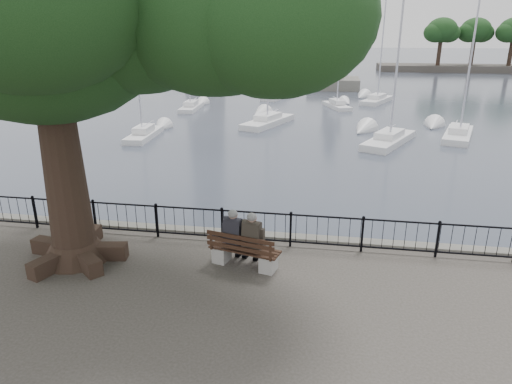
% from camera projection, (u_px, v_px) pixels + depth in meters
% --- Properties ---
extents(harbor, '(260.00, 260.00, 1.20)m').
position_uv_depth(harbor, '(259.00, 251.00, 13.94)').
color(harbor, '#5D5A51').
rests_on(harbor, ground).
extents(railing, '(22.06, 0.06, 1.00)m').
position_uv_depth(railing, '(256.00, 226.00, 13.13)').
color(railing, black).
rests_on(railing, ground).
extents(bench, '(1.96, 1.00, 0.99)m').
position_uv_depth(bench, '(244.00, 254.00, 11.92)').
color(bench, gray).
rests_on(bench, ground).
extents(person_left, '(0.57, 0.85, 1.57)m').
position_uv_depth(person_left, '(236.00, 238.00, 11.99)').
color(person_left, black).
rests_on(person_left, ground).
extents(person_right, '(0.57, 0.85, 1.57)m').
position_uv_depth(person_right, '(254.00, 241.00, 11.79)').
color(person_right, black).
rests_on(person_right, ground).
extents(lion_monument, '(6.31, 6.31, 9.22)m').
position_uv_depth(lion_monument, '(334.00, 69.00, 56.67)').
color(lion_monument, '#5D5A51').
rests_on(lion_monument, ground).
extents(sailboat_a, '(1.64, 4.88, 8.50)m').
position_uv_depth(sailboat_a, '(144.00, 134.00, 30.95)').
color(sailboat_a, white).
rests_on(sailboat_a, ground).
extents(sailboat_b, '(3.65, 6.26, 13.47)m').
position_uv_depth(sailboat_b, '(268.00, 120.00, 35.16)').
color(sailboat_b, white).
rests_on(sailboat_b, ground).
extents(sailboat_c, '(4.04, 6.19, 10.77)m').
position_uv_depth(sailboat_c, '(389.00, 139.00, 29.24)').
color(sailboat_c, white).
rests_on(sailboat_c, ground).
extents(sailboat_d, '(3.22, 5.91, 10.41)m').
position_uv_depth(sailboat_d, '(458.00, 134.00, 30.84)').
color(sailboat_d, white).
rests_on(sailboat_d, ground).
extents(sailboat_e, '(1.62, 4.87, 10.56)m').
position_uv_depth(sailboat_e, '(191.00, 106.00, 41.95)').
color(sailboat_e, white).
rests_on(sailboat_e, ground).
extents(sailboat_f, '(2.83, 4.79, 8.94)m').
position_uv_depth(sailboat_f, '(337.00, 105.00, 42.92)').
color(sailboat_f, white).
rests_on(sailboat_f, ground).
extents(sailboat_g, '(3.73, 5.94, 9.89)m').
position_uv_depth(sailboat_g, '(377.00, 100.00, 46.13)').
color(sailboat_g, white).
rests_on(sailboat_g, ground).
extents(sailboat_h, '(3.14, 6.37, 15.27)m').
position_uv_depth(sailboat_h, '(278.00, 94.00, 49.29)').
color(sailboat_h, white).
rests_on(sailboat_h, ground).
extents(far_shore, '(30.00, 8.60, 9.18)m').
position_uv_depth(far_shore, '(471.00, 48.00, 79.95)').
color(far_shore, '#38342F').
rests_on(far_shore, ground).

